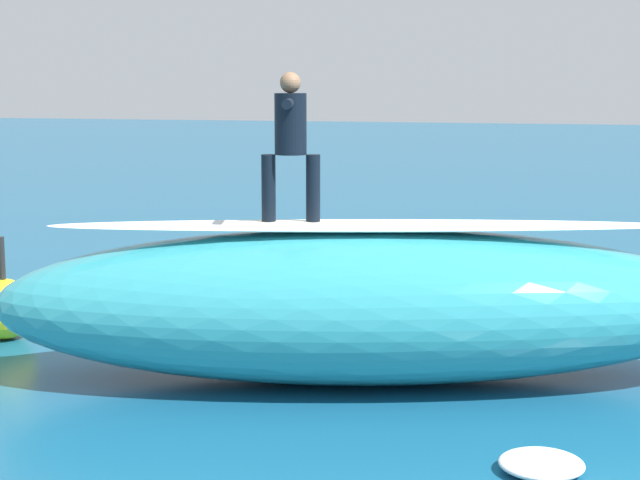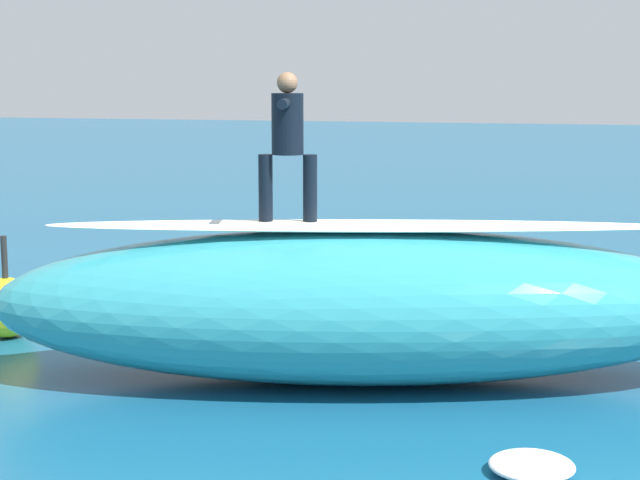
# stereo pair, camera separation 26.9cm
# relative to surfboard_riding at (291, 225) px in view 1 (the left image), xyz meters

# --- Properties ---
(ground_plane) EXTENTS (120.00, 120.00, 0.00)m
(ground_plane) POSITION_rel_surfboard_riding_xyz_m (-1.32, -2.39, -1.74)
(ground_plane) COLOR #145175
(wave_crest) EXTENTS (8.47, 4.26, 1.70)m
(wave_crest) POSITION_rel_surfboard_riding_xyz_m (-0.76, -0.19, -0.90)
(wave_crest) COLOR teal
(wave_crest) RESTS_ON ground_plane
(wave_foam_lip) EXTENTS (6.91, 2.46, 0.08)m
(wave_foam_lip) POSITION_rel_surfboard_riding_xyz_m (-0.76, -0.19, -0.01)
(wave_foam_lip) COLOR white
(wave_foam_lip) RESTS_ON wave_crest
(surfboard_riding) EXTENTS (2.22, 0.94, 0.09)m
(surfboard_riding) POSITION_rel_surfboard_riding_xyz_m (0.00, 0.00, 0.00)
(surfboard_riding) COLOR #EAE5C6
(surfboard_riding) RESTS_ON wave_crest
(surfer_riding) EXTENTS (0.63, 1.51, 1.61)m
(surfer_riding) POSITION_rel_surfboard_riding_xyz_m (-0.00, -0.00, 0.98)
(surfer_riding) COLOR black
(surfer_riding) RESTS_ON surfboard_riding
(surfboard_paddling) EXTENTS (2.16, 1.09, 0.10)m
(surfboard_paddling) POSITION_rel_surfboard_riding_xyz_m (0.13, -3.22, -1.70)
(surfboard_paddling) COLOR silver
(surfboard_paddling) RESTS_ON ground_plane
(surfer_paddling) EXTENTS (1.79, 0.75, 0.33)m
(surfer_paddling) POSITION_rel_surfboard_riding_xyz_m (0.26, -3.26, -1.51)
(surfer_paddling) COLOR black
(surfer_paddling) RESTS_ON surfboard_paddling
(buoy_marker) EXTENTS (0.78, 0.78, 1.33)m
(buoy_marker) POSITION_rel_surfboard_riding_xyz_m (4.07, -0.91, -1.35)
(buoy_marker) COLOR yellow
(buoy_marker) RESTS_ON ground_plane
(foam_patch_near) EXTENTS (0.90, 0.94, 0.11)m
(foam_patch_near) POSITION_rel_surfboard_riding_xyz_m (-1.24, -4.16, -1.69)
(foam_patch_near) COLOR white
(foam_patch_near) RESTS_ON ground_plane
(foam_patch_mid) EXTENTS (0.76, 0.72, 0.10)m
(foam_patch_mid) POSITION_rel_surfboard_riding_xyz_m (-0.92, -4.10, -1.69)
(foam_patch_mid) COLOR white
(foam_patch_mid) RESTS_ON ground_plane
(foam_patch_far) EXTENTS (0.97, 0.97, 0.16)m
(foam_patch_far) POSITION_rel_surfboard_riding_xyz_m (-2.80, 2.16, -1.67)
(foam_patch_far) COLOR white
(foam_patch_far) RESTS_ON ground_plane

